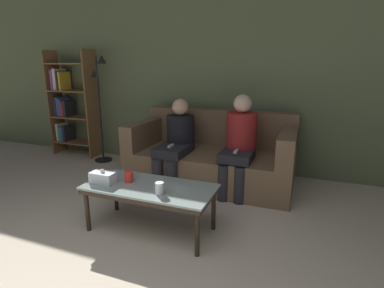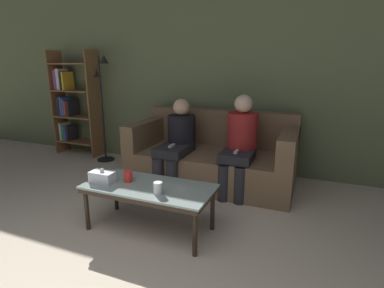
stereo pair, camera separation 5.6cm
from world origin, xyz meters
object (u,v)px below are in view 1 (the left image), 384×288
cup_near_left (129,177)px  standing_lamp (100,98)px  couch (212,157)px  bookshelf (69,104)px  coffee_table (150,190)px  tissue_box (103,178)px  seated_person_left_end (177,139)px  cup_near_right (160,188)px  seated_person_mid_left (239,141)px

cup_near_left → standing_lamp: (-1.45, 1.54, 0.50)m
couch → bookshelf: bearing=172.7°
coffee_table → tissue_box: bearing=-167.6°
seated_person_left_end → coffee_table: bearing=-77.9°
cup_near_left → standing_lamp: size_ratio=0.06×
cup_near_left → seated_person_left_end: size_ratio=0.09×
cup_near_right → bookshelf: size_ratio=0.06×
standing_lamp → seated_person_mid_left: (2.20, -0.39, -0.37)m
cup_near_left → tissue_box: tissue_box is taller
couch → standing_lamp: standing_lamp is taller
bookshelf → cup_near_right: bearing=-35.2°
coffee_table → tissue_box: size_ratio=5.18×
cup_near_left → cup_near_right: (0.38, -0.14, 0.00)m
bookshelf → standing_lamp: size_ratio=1.06×
seated_person_left_end → bookshelf: bearing=165.5°
cup_near_left → bookshelf: 2.78m
coffee_table → cup_near_right: size_ratio=11.35×
coffee_table → cup_near_left: (-0.22, 0.01, 0.09)m
cup_near_right → couch: bearing=90.6°
cup_near_right → cup_near_left: bearing=159.9°
bookshelf → standing_lamp: bearing=-10.8°
coffee_table → cup_near_left: 0.24m
couch → coffee_table: bearing=-96.0°
coffee_table → cup_near_right: bearing=-37.8°
coffee_table → standing_lamp: 2.35m
couch → coffee_table: couch is taller
bookshelf → couch: bearing=-7.3°
tissue_box → standing_lamp: standing_lamp is taller
seated_person_mid_left → coffee_table: bearing=-114.6°
coffee_table → standing_lamp: (-1.67, 1.55, 0.59)m
cup_near_right → seated_person_mid_left: size_ratio=0.09×
cup_near_left → seated_person_left_end: bearing=91.1°
couch → seated_person_mid_left: bearing=-27.9°
coffee_table → seated_person_mid_left: 1.29m
couch → standing_lamp: (-1.81, 0.19, 0.66)m
tissue_box → seated_person_mid_left: bearing=52.8°
tissue_box → cup_near_left: bearing=28.0°
coffee_table → seated_person_left_end: bearing=102.1°
couch → cup_near_left: 1.41m
standing_lamp → seated_person_left_end: (1.43, -0.42, -0.41)m
couch → seated_person_mid_left: (0.39, -0.20, 0.29)m
tissue_box → seated_person_mid_left: 1.58m
cup_near_right → standing_lamp: size_ratio=0.06×
tissue_box → standing_lamp: (-1.25, 1.64, 0.50)m
standing_lamp → tissue_box: bearing=-52.7°
tissue_box → coffee_table: bearing=12.4°
coffee_table → cup_near_right: cup_near_right is taller
cup_near_left → seated_person_mid_left: 1.37m
coffee_table → bookshelf: (-2.41, 1.69, 0.45)m
tissue_box → seated_person_mid_left: seated_person_mid_left is taller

